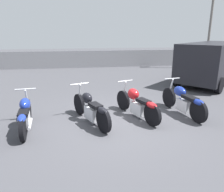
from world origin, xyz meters
TOP-DOWN VIEW (x-y plane):
  - ground_plane at (0.00, 0.00)m, footprint 60.00×60.00m
  - fence_back at (0.00, 10.28)m, footprint 40.00×0.04m
  - light_pole_right at (8.03, 8.51)m, footprint 0.70×0.35m
  - motorcycle_slot_0 at (-2.41, -0.09)m, footprint 0.56×1.97m
  - motorcycle_slot_1 at (-0.67, 0.07)m, footprint 1.01×2.09m
  - motorcycle_slot_2 at (0.74, 0.27)m, footprint 0.91×2.07m
  - motorcycle_slot_3 at (2.23, 0.30)m, footprint 0.65×2.14m
  - parked_van at (5.74, 4.32)m, footprint 5.09×4.77m

SIDE VIEW (x-z plane):
  - ground_plane at x=0.00m, z-range 0.00..0.00m
  - motorcycle_slot_1 at x=-0.67m, z-range -0.09..0.93m
  - motorcycle_slot_0 at x=-2.41m, z-range -0.06..0.91m
  - motorcycle_slot_2 at x=0.74m, z-range -0.07..0.95m
  - motorcycle_slot_3 at x=2.23m, z-range -0.07..0.96m
  - fence_back at x=0.00m, z-range 0.00..1.21m
  - parked_van at x=5.74m, z-range 0.12..2.13m
  - light_pole_right at x=8.03m, z-range 0.67..7.60m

